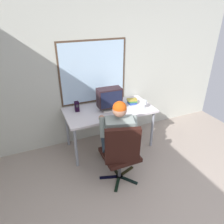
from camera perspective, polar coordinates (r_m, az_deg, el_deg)
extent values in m
cube|color=beige|center=(3.83, -0.40, 12.19)|extent=(4.95, 0.06, 2.72)
cube|color=#4C3828|center=(3.70, -5.17, 10.75)|extent=(1.20, 0.01, 1.10)
cube|color=silver|center=(3.70, -5.15, 10.73)|extent=(1.14, 0.02, 1.04)
cylinder|color=#8E929E|center=(3.37, -9.85, -9.65)|extent=(0.05, 0.05, 0.71)
cylinder|color=#8E929E|center=(3.84, 10.94, -4.66)|extent=(0.05, 0.05, 0.71)
cylinder|color=#8E929E|center=(3.89, -12.15, -4.40)|extent=(0.05, 0.05, 0.71)
cylinder|color=#8E929E|center=(4.31, 6.39, -0.61)|extent=(0.05, 0.05, 0.71)
cube|color=silver|center=(3.60, -0.70, 0.46)|extent=(1.53, 0.76, 0.04)
cube|color=black|center=(3.34, -0.71, -17.40)|extent=(0.30, 0.13, 0.02)
cube|color=black|center=(3.25, 1.51, -19.01)|extent=(0.21, 0.27, 0.02)
cube|color=black|center=(3.31, 4.42, -18.03)|extent=(0.22, 0.27, 0.02)
cube|color=black|center=(3.43, 3.85, -15.95)|extent=(0.30, 0.14, 0.02)
cube|color=black|center=(3.45, 0.82, -15.59)|extent=(0.05, 0.30, 0.02)
cylinder|color=black|center=(3.35, 1.98, -17.18)|extent=(0.10, 0.10, 0.02)
cylinder|color=#3F3F44|center=(3.21, 2.04, -14.56)|extent=(0.05, 0.05, 0.39)
cube|color=black|center=(3.07, 2.11, -11.57)|extent=(0.48, 0.48, 0.06)
cube|color=black|center=(2.72, 2.89, -9.37)|extent=(0.47, 0.22, 0.55)
cylinder|color=#293847|center=(3.28, 4.07, -8.11)|extent=(0.27, 0.49, 0.15)
cylinder|color=#293847|center=(3.60, 3.28, -8.99)|extent=(0.12, 0.12, 0.46)
cube|color=black|center=(3.76, 3.05, -10.79)|extent=(0.16, 0.26, 0.08)
cylinder|color=#293847|center=(3.24, -1.55, -8.51)|extent=(0.27, 0.49, 0.15)
cylinder|color=#293847|center=(3.57, -1.86, -9.36)|extent=(0.12, 0.12, 0.46)
cube|color=black|center=(3.73, -1.90, -11.16)|extent=(0.16, 0.26, 0.08)
cube|color=gray|center=(2.91, 1.96, -6.54)|extent=(0.44, 0.37, 0.57)
sphere|color=#A7745C|center=(2.71, 2.09, 0.52)|extent=(0.19, 0.19, 0.19)
sphere|color=#C94810|center=(2.70, 2.10, 1.09)|extent=(0.19, 0.19, 0.19)
cylinder|color=gray|center=(2.93, 6.12, -3.67)|extent=(0.14, 0.22, 0.29)
cylinder|color=#A7745C|center=(3.07, 5.65, -5.04)|extent=(0.12, 0.19, 0.27)
sphere|color=#A7745C|center=(3.12, 5.48, -5.06)|extent=(0.09, 0.09, 0.09)
cylinder|color=gray|center=(2.87, -2.51, -4.21)|extent=(0.14, 0.22, 0.29)
cylinder|color=#A7745C|center=(3.01, -2.70, -3.59)|extent=(0.10, 0.12, 0.27)
sphere|color=#A7745C|center=(3.06, -2.86, -1.68)|extent=(0.09, 0.09, 0.09)
cube|color=beige|center=(3.59, -0.73, 0.85)|extent=(0.27, 0.22, 0.02)
cylinder|color=beige|center=(3.58, -0.73, 1.33)|extent=(0.04, 0.04, 0.05)
cube|color=black|center=(3.50, -0.75, 4.04)|extent=(0.41, 0.22, 0.32)
cube|color=#191E38|center=(3.41, -0.12, 3.38)|extent=(0.37, 0.02, 0.28)
cylinder|color=silver|center=(3.67, 8.73, 1.03)|extent=(0.07, 0.07, 0.00)
cylinder|color=silver|center=(3.66, 8.78, 1.60)|extent=(0.01, 0.01, 0.08)
cylinder|color=silver|center=(3.63, 8.86, 2.62)|extent=(0.08, 0.08, 0.07)
cylinder|color=maroon|center=(3.64, 8.83, 2.27)|extent=(0.08, 0.08, 0.02)
cube|color=black|center=(3.55, -9.60, 1.50)|extent=(0.08, 0.08, 0.17)
cylinder|color=#333338|center=(3.50, -9.51, 1.62)|extent=(0.05, 0.01, 0.05)
cube|color=#2F4EA5|center=(3.82, 5.47, 2.54)|extent=(0.13, 0.14, 0.03)
cube|color=#3A7B36|center=(3.81, 5.63, 2.97)|extent=(0.17, 0.14, 0.03)
cube|color=#A68D32|center=(3.79, 5.48, 3.36)|extent=(0.20, 0.14, 0.03)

